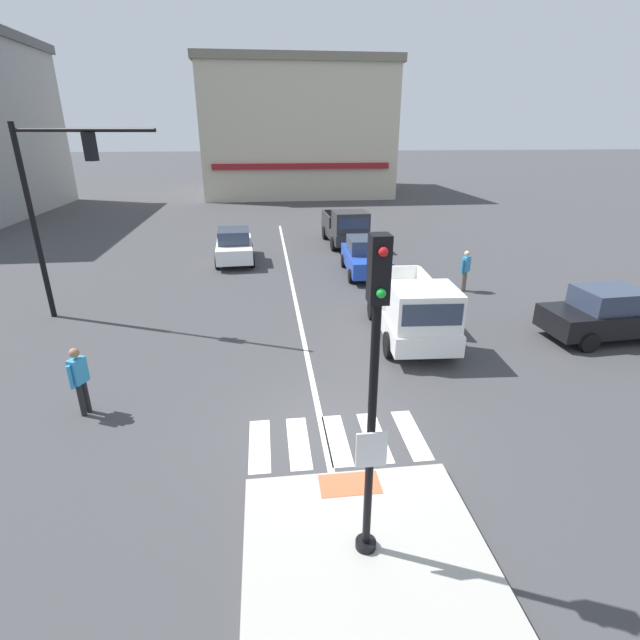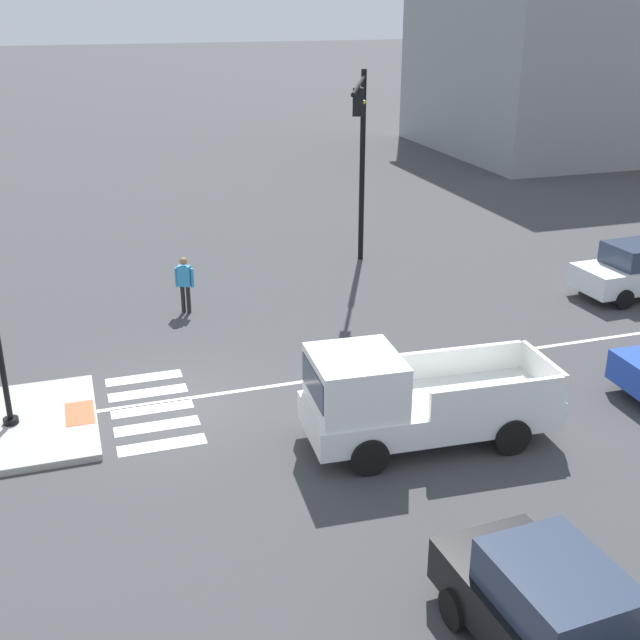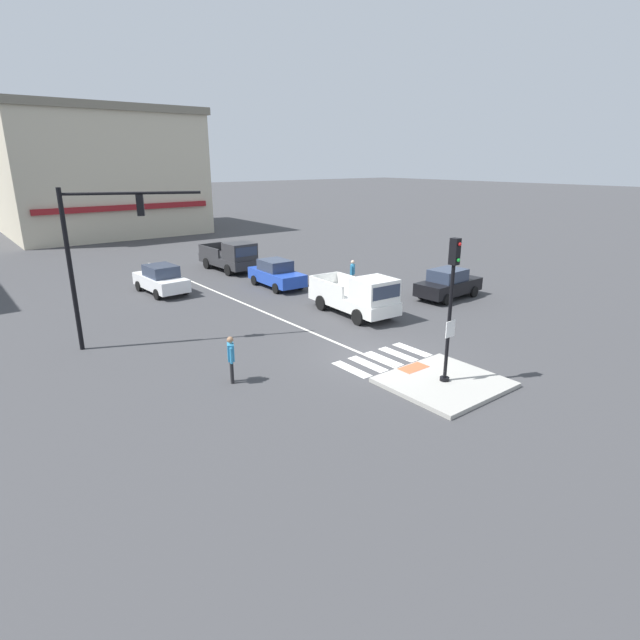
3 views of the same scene
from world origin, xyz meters
The scene contains 19 objects.
ground_plane centered at (0.00, 0.00, 0.00)m, with size 300.00×300.00×0.00m, color #3D3D3F.
traffic_island centered at (0.00, -3.25, 0.07)m, with size 3.75×3.49×0.15m, color #A3A099.
tactile_pad_front centered at (0.00, -1.85, 0.15)m, with size 1.10×0.60×0.01m, color #DB5B38.
signal_pole centered at (0.00, -3.25, 3.07)m, with size 0.44×0.38×4.85m.
crosswalk_stripe_a centered at (-1.63, -0.31, 0.00)m, with size 0.44×1.80×0.01m, color silver.
crosswalk_stripe_b centered at (-0.82, -0.31, 0.00)m, with size 0.44×1.80×0.01m, color silver.
crosswalk_stripe_c centered at (0.00, -0.31, 0.00)m, with size 0.44×1.80×0.01m, color silver.
crosswalk_stripe_d centered at (0.82, -0.31, 0.00)m, with size 0.44×1.80×0.01m, color silver.
crosswalk_stripe_e centered at (1.63, -0.31, 0.00)m, with size 0.44×1.80×0.01m, color silver.
lane_centre_line centered at (-0.26, 10.00, 0.00)m, with size 0.14×28.00×0.01m, color silver.
traffic_light_mast centered at (-7.93, 7.56, 4.21)m, with size 4.76×2.23×6.37m.
building_corner_left centered at (2.28, 44.01, 6.13)m, with size 18.21×16.71×12.23m.
car_blue_eastbound_far centered at (3.16, 11.93, 0.81)m, with size 1.96×4.16×1.64m.
car_black_cross_right centered at (9.22, 3.95, 0.81)m, with size 4.19×2.03×1.64m.
car_white_westbound_distant centered at (-2.84, 14.80, 0.81)m, with size 1.99×4.17×1.64m.
pickup_truck_charcoal_eastbound_distant centered at (3.25, 17.64, 0.98)m, with size 2.17×5.15×2.08m.
pickup_truck_white_eastbound_mid centered at (3.07, 4.49, 0.98)m, with size 2.28×5.20×2.08m.
pedestrian_at_curb_left centered at (-5.62, 1.37, 0.98)m, with size 0.35×0.51×1.67m.
pedestrian_waiting_far_side centered at (6.64, 8.99, 0.98)m, with size 0.46×0.39×1.67m.
Camera 1 is at (-1.34, -8.56, 6.12)m, focal length 26.50 mm.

